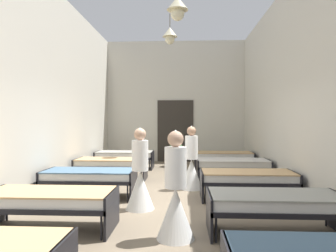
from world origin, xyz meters
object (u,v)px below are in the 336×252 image
bed_right_row_4 (223,156)px  nurse_mid_aisle (191,166)px  bed_right_row_2 (247,178)px  bed_left_row_4 (125,155)px  bed_left_row_1 (50,200)px  bed_left_row_3 (111,163)px  nurse_near_aisle (140,180)px  bed_left_row_2 (90,176)px  potted_plant (176,145)px  bed_right_row_3 (233,164)px  bed_right_row_1 (275,203)px  nurse_far_aisle (176,200)px

bed_right_row_4 → nurse_mid_aisle: bearing=-111.1°
bed_right_row_2 → bed_left_row_4: size_ratio=1.00×
bed_left_row_1 → bed_right_row_4: 6.57m
bed_left_row_3 → nurse_near_aisle: bearing=-66.4°
bed_left_row_2 → potted_plant: 4.69m
nurse_near_aisle → nurse_mid_aisle: (0.97, 1.69, 0.00)m
bed_right_row_4 → nurse_mid_aisle: size_ratio=1.28×
bed_left_row_2 → bed_left_row_4: same height
bed_left_row_3 → nurse_mid_aisle: size_ratio=1.28×
bed_right_row_3 → nurse_mid_aisle: size_ratio=1.28×
bed_right_row_2 → bed_right_row_4: bearing=90.0°
bed_right_row_2 → bed_right_row_4: size_ratio=1.00×
bed_left_row_4 → nurse_mid_aisle: nurse_mid_aisle is taller
potted_plant → bed_right_row_4: bearing=-19.8°
bed_left_row_2 → bed_right_row_1: bearing=-30.2°
bed_left_row_2 → potted_plant: bearing=68.8°
bed_right_row_1 → nurse_far_aisle: nurse_far_aisle is taller
bed_left_row_3 → bed_right_row_4: (3.27, 1.90, 0.00)m
bed_left_row_1 → bed_right_row_1: bearing=0.0°
bed_right_row_3 → nurse_far_aisle: 4.29m
nurse_far_aisle → nurse_near_aisle: bearing=-4.7°
nurse_near_aisle → potted_plant: nurse_near_aisle is taller
nurse_near_aisle → potted_plant: size_ratio=1.18×
bed_right_row_2 → bed_right_row_4: 3.80m
bed_left_row_3 → nurse_near_aisle: 2.95m
bed_right_row_1 → nurse_near_aisle: bearing=152.2°
bed_right_row_3 → potted_plant: (-1.58, 2.47, 0.31)m
nurse_near_aisle → nurse_mid_aisle: 1.95m
nurse_near_aisle → bed_left_row_1: bearing=132.2°
bed_right_row_2 → potted_plant: bearing=109.9°
bed_left_row_1 → bed_right_row_1: 3.27m
nurse_mid_aisle → nurse_far_aisle: bearing=65.7°
nurse_near_aisle → bed_right_row_1: bearing=-118.6°
bed_right_row_3 → bed_left_row_4: 3.78m
bed_left_row_1 → bed_left_row_2: same height
bed_left_row_4 → bed_left_row_2: bearing=-90.0°
bed_left_row_4 → nurse_near_aisle: (1.18, -4.60, 0.09)m
nurse_far_aisle → bed_right_row_2: bearing=-64.6°
nurse_near_aisle → bed_right_row_4: bearing=-25.3°
bed_right_row_1 → bed_right_row_2: bearing=90.0°
bed_right_row_1 → bed_left_row_1: bearing=180.0°
bed_left_row_2 → nurse_near_aisle: size_ratio=1.28×
bed_left_row_3 → bed_left_row_4: (0.00, 1.90, 0.00)m
bed_right_row_2 → nurse_mid_aisle: size_ratio=1.28×
bed_left_row_2 → nurse_mid_aisle: (2.15, 0.89, 0.09)m
bed_left_row_3 → bed_right_row_2: bearing=-30.2°
bed_right_row_2 → bed_right_row_3: size_ratio=1.00×
bed_right_row_2 → nurse_near_aisle: size_ratio=1.28×
bed_right_row_2 → bed_right_row_3: (0.00, 1.90, 0.00)m
bed_left_row_4 → nurse_near_aisle: size_ratio=1.28×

